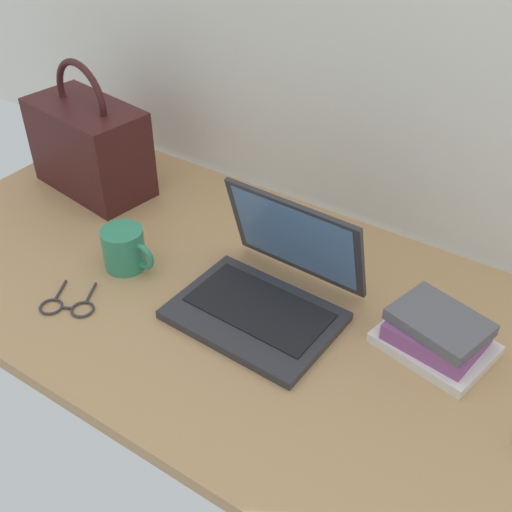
{
  "coord_description": "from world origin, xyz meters",
  "views": [
    {
      "loc": [
        0.54,
        -0.78,
        0.87
      ],
      "look_at": [
        0.02,
        0.0,
        0.15
      ],
      "focal_mm": 44.27,
      "sensor_mm": 36.0,
      "label": 1
    }
  ],
  "objects_px": {
    "eyeglasses": "(68,307)",
    "laptop": "(269,288)",
    "handbag": "(90,145)",
    "coffee_mug": "(125,248)",
    "book_stack": "(437,334)"
  },
  "relations": [
    {
      "from": "laptop",
      "to": "book_stack",
      "type": "relative_size",
      "value": 1.43
    },
    {
      "from": "eyeglasses",
      "to": "book_stack",
      "type": "xyz_separation_m",
      "value": [
        0.64,
        0.3,
        0.03
      ]
    },
    {
      "from": "laptop",
      "to": "coffee_mug",
      "type": "distance_m",
      "value": 0.33
    },
    {
      "from": "laptop",
      "to": "handbag",
      "type": "height_order",
      "value": "handbag"
    },
    {
      "from": "laptop",
      "to": "book_stack",
      "type": "xyz_separation_m",
      "value": [
        0.32,
        0.07,
        -0.01
      ]
    },
    {
      "from": "eyeglasses",
      "to": "laptop",
      "type": "bearing_deg",
      "value": 34.9
    },
    {
      "from": "laptop",
      "to": "handbag",
      "type": "distance_m",
      "value": 0.63
    },
    {
      "from": "laptop",
      "to": "handbag",
      "type": "bearing_deg",
      "value": 167.29
    },
    {
      "from": "eyeglasses",
      "to": "coffee_mug",
      "type": "bearing_deg",
      "value": 88.55
    },
    {
      "from": "laptop",
      "to": "coffee_mug",
      "type": "relative_size",
      "value": 2.52
    },
    {
      "from": "coffee_mug",
      "to": "eyeglasses",
      "type": "relative_size",
      "value": 0.95
    },
    {
      "from": "eyeglasses",
      "to": "book_stack",
      "type": "height_order",
      "value": "book_stack"
    },
    {
      "from": "laptop",
      "to": "eyeglasses",
      "type": "xyz_separation_m",
      "value": [
        -0.33,
        -0.23,
        -0.04
      ]
    },
    {
      "from": "eyeglasses",
      "to": "book_stack",
      "type": "distance_m",
      "value": 0.71
    },
    {
      "from": "coffee_mug",
      "to": "handbag",
      "type": "distance_m",
      "value": 0.36
    }
  ]
}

